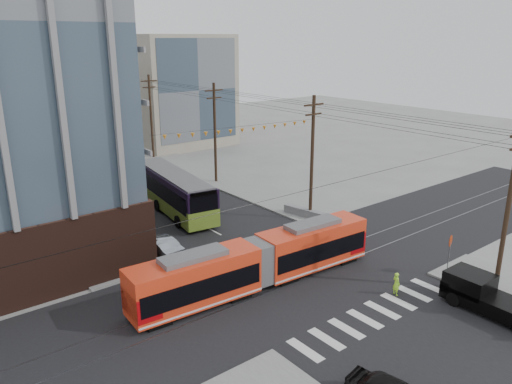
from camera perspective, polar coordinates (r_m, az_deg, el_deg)
ground at (r=32.71m, az=9.12°, el=-11.54°), size 160.00×160.00×0.00m
bg_bldg_ne_near at (r=77.13m, az=-9.39°, el=11.42°), size 14.00×14.00×16.00m
bg_bldg_ne_far at (r=95.90m, az=-14.33°, el=11.64°), size 16.00×16.00×14.00m
utility_pole_near at (r=34.29m, az=26.83°, el=-1.86°), size 0.30×0.30×11.00m
utility_pole_far at (r=81.37m, az=-16.79°, el=9.44°), size 0.30×0.30×11.00m
streetcar at (r=32.64m, az=0.21°, el=-8.05°), size 17.58×3.59×3.36m
city_bus at (r=47.15m, az=-9.42°, el=0.12°), size 4.65×13.68×3.80m
pickup_truck at (r=32.95m, az=25.70°, el=-10.95°), size 2.16×5.98×2.03m
parked_car_silver at (r=38.07m, az=-11.09°, el=-6.07°), size 2.01×4.73×1.52m
parked_car_white at (r=44.33m, az=-14.80°, el=-2.93°), size 2.42×5.28×1.50m
parked_car_grey at (r=46.66m, az=-16.98°, el=-2.12°), size 4.27×5.82×1.47m
pedestrian at (r=33.19m, az=15.74°, el=-10.06°), size 0.47×0.62×1.53m
stop_sign at (r=36.65m, az=21.16°, el=-6.89°), size 1.04×1.04×2.73m
jersey_barrier at (r=45.29m, az=5.57°, el=-2.42°), size 1.76×4.34×0.85m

